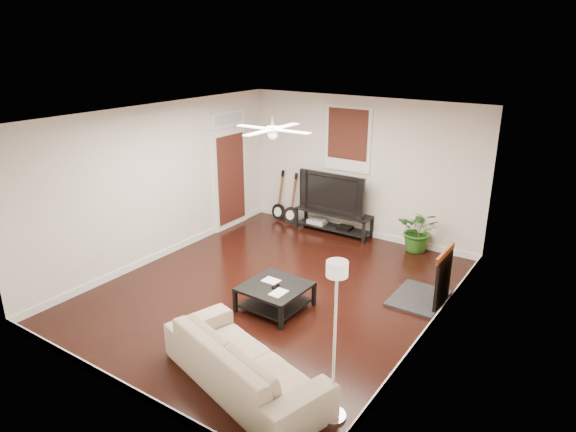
# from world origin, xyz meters

# --- Properties ---
(room) EXTENTS (5.01, 6.01, 2.81)m
(room) POSITION_xyz_m (0.00, 0.00, 1.40)
(room) COLOR black
(room) RESTS_ON ground
(brick_accent) EXTENTS (0.02, 2.20, 2.80)m
(brick_accent) POSITION_xyz_m (2.49, 1.00, 1.40)
(brick_accent) COLOR #9B5332
(brick_accent) RESTS_ON floor
(fireplace) EXTENTS (0.80, 1.10, 0.92)m
(fireplace) POSITION_xyz_m (2.20, 1.00, 0.46)
(fireplace) COLOR black
(fireplace) RESTS_ON floor
(window_back) EXTENTS (1.00, 0.06, 1.30)m
(window_back) POSITION_xyz_m (-0.30, 2.97, 1.95)
(window_back) COLOR #3A190F
(window_back) RESTS_ON wall_back
(door_left) EXTENTS (0.08, 1.00, 2.50)m
(door_left) POSITION_xyz_m (-2.46, 1.90, 1.25)
(door_left) COLOR white
(door_left) RESTS_ON wall_left
(tv_stand) EXTENTS (1.63, 0.44, 0.46)m
(tv_stand) POSITION_xyz_m (-0.46, 2.78, 0.23)
(tv_stand) COLOR black
(tv_stand) RESTS_ON floor
(tv) EXTENTS (1.46, 0.19, 0.84)m
(tv) POSITION_xyz_m (-0.46, 2.80, 0.88)
(tv) COLOR black
(tv) RESTS_ON tv_stand
(coffee_table) EXTENTS (0.92, 0.92, 0.38)m
(coffee_table) POSITION_xyz_m (0.35, -0.47, 0.19)
(coffee_table) COLOR black
(coffee_table) RESTS_ON floor
(sofa) EXTENTS (2.42, 1.48, 0.66)m
(sofa) POSITION_xyz_m (1.08, -2.13, 0.33)
(sofa) COLOR tan
(sofa) RESTS_ON floor
(floor_lamp) EXTENTS (0.38, 0.38, 1.84)m
(floor_lamp) POSITION_xyz_m (2.20, -2.03, 0.92)
(floor_lamp) COLOR silver
(floor_lamp) RESTS_ON floor
(potted_plant) EXTENTS (0.86, 0.78, 0.85)m
(potted_plant) POSITION_xyz_m (1.35, 2.82, 0.42)
(potted_plant) COLOR #265919
(potted_plant) RESTS_ON floor
(guitar_left) EXTENTS (0.37, 0.28, 1.13)m
(guitar_left) POSITION_xyz_m (-1.83, 2.75, 0.56)
(guitar_left) COLOR black
(guitar_left) RESTS_ON floor
(guitar_right) EXTENTS (0.35, 0.25, 1.13)m
(guitar_right) POSITION_xyz_m (-1.48, 2.72, 0.56)
(guitar_right) COLOR black
(guitar_right) RESTS_ON floor
(ceiling_fan) EXTENTS (1.24, 1.24, 0.32)m
(ceiling_fan) POSITION_xyz_m (0.00, 0.00, 2.60)
(ceiling_fan) COLOR white
(ceiling_fan) RESTS_ON ceiling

